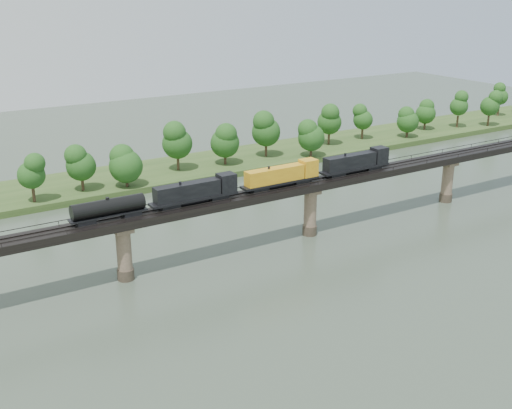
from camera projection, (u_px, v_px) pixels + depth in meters
ground at (414, 291)px, 108.78m from camera, size 400.00×400.00×0.00m
far_bank at (192, 168)px, 176.74m from camera, size 300.00×24.00×1.60m
bridge at (310, 210)px, 131.05m from camera, size 236.00×30.00×11.50m
bridge_superstructure at (311, 180)px, 128.95m from camera, size 220.00×4.90×0.75m
far_treeline at (170, 147)px, 166.42m from camera, size 289.06×17.54×13.60m
freight_train at (254, 181)px, 121.58m from camera, size 68.56×2.67×4.72m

